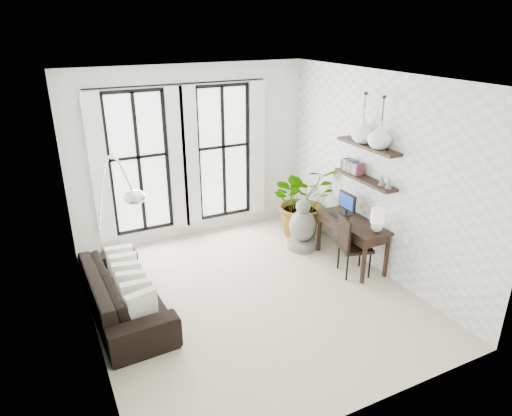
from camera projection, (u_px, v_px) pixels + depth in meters
floor at (252, 295)px, 6.94m from camera, size 5.00×5.00×0.00m
ceiling at (251, 79)px, 5.73m from camera, size 5.00×5.00×0.00m
wall_left at (81, 227)px, 5.41m from camera, size 0.00×5.00×5.00m
wall_right at (378, 175)px, 7.26m from camera, size 0.00×5.00×5.00m
wall_back at (192, 154)px, 8.41m from camera, size 4.50×0.00×4.50m
windows at (183, 158)px, 8.28m from camera, size 3.26×0.13×2.65m
wall_shelves at (364, 165)px, 7.31m from camera, size 0.25×1.30×0.60m
sofa at (124, 292)px, 6.42m from camera, size 0.99×2.32×0.67m
throw_pillows at (130, 280)px, 6.40m from camera, size 0.40×1.52×0.40m
plant at (303, 200)px, 8.68m from camera, size 1.37×1.22×1.42m
desk at (354, 225)px, 7.55m from camera, size 0.57×1.34×1.18m
desk_chair at (350, 242)px, 7.32m from camera, size 0.59×0.59×1.01m
arc_lamp at (113, 188)px, 6.39m from camera, size 0.71×1.30×2.20m
buddha at (302, 228)px, 8.24m from camera, size 0.53×0.53×0.96m
vase_a at (380, 136)px, 6.86m from camera, size 0.37×0.37×0.38m
vase_b at (363, 131)px, 7.20m from camera, size 0.37×0.37×0.38m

